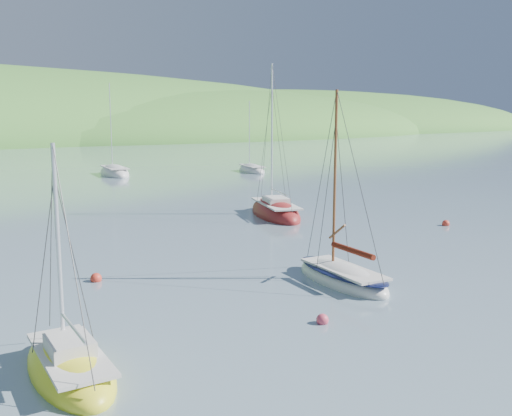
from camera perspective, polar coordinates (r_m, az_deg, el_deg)
ground at (r=21.99m, az=14.02°, el=-9.56°), size 700.00×700.00×0.00m
daysailer_white at (r=24.62m, az=8.60°, el=-6.87°), size 3.09×5.91×8.64m
sloop_red at (r=40.24m, az=1.94°, el=-0.49°), size 5.54×8.19×11.50m
sailboat_yellow at (r=16.92m, az=-18.09°, el=-14.97°), size 2.67×5.39×6.87m
distant_sloop_b at (r=70.39m, az=-13.96°, el=3.37°), size 4.62×8.72×11.82m
distant_sloop_d at (r=72.29m, az=-0.44°, el=3.76°), size 4.37×7.16×9.64m
mooring_buoys at (r=27.90m, az=5.38°, el=-5.07°), size 23.23×10.03×0.48m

